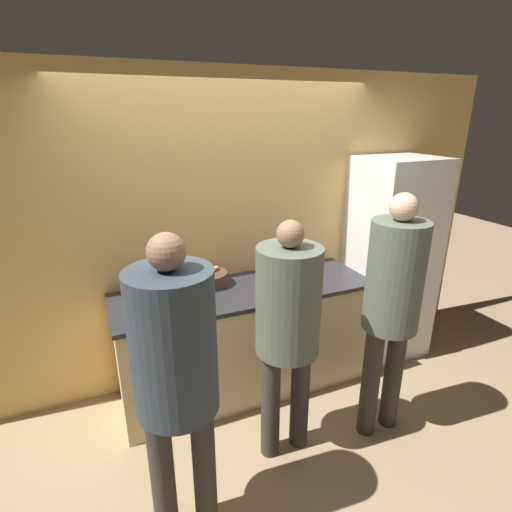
% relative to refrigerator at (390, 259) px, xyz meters
% --- Properties ---
extents(ground_plane, '(14.00, 14.00, 0.00)m').
position_rel_refrigerator_xyz_m(ground_plane, '(-1.49, -0.41, -0.95)').
color(ground_plane, '#9E8460').
extents(wall_back, '(5.20, 0.06, 2.60)m').
position_rel_refrigerator_xyz_m(wall_back, '(-1.49, 0.34, 0.35)').
color(wall_back, '#E0B266').
rests_on(wall_back, ground_plane).
extents(counter, '(2.09, 0.73, 0.92)m').
position_rel_refrigerator_xyz_m(counter, '(-1.49, -0.01, -0.48)').
color(counter, beige).
rests_on(counter, ground_plane).
extents(refrigerator, '(0.68, 0.66, 1.90)m').
position_rel_refrigerator_xyz_m(refrigerator, '(0.00, 0.00, 0.00)').
color(refrigerator, white).
rests_on(refrigerator, ground_plane).
extents(person_left, '(0.42, 0.42, 1.77)m').
position_rel_refrigerator_xyz_m(person_left, '(-2.28, -1.08, 0.15)').
color(person_left, '#38332D').
rests_on(person_left, ground_plane).
extents(person_center, '(0.41, 0.41, 1.67)m').
position_rel_refrigerator_xyz_m(person_center, '(-1.50, -0.78, 0.08)').
color(person_center, '#38332D').
rests_on(person_center, ground_plane).
extents(person_right, '(0.37, 0.37, 1.79)m').
position_rel_refrigerator_xyz_m(person_right, '(-0.76, -0.89, 0.14)').
color(person_right, '#38332D').
rests_on(person_right, ground_plane).
extents(fruit_bowl, '(0.31, 0.31, 0.15)m').
position_rel_refrigerator_xyz_m(fruit_bowl, '(-1.74, 0.15, 0.03)').
color(fruit_bowl, '#4C3323').
rests_on(fruit_bowl, counter).
extents(utensil_crock, '(0.10, 0.10, 0.28)m').
position_rel_refrigerator_xyz_m(utensil_crock, '(-1.98, 0.17, 0.06)').
color(utensil_crock, silver).
rests_on(utensil_crock, counter).
extents(bottle_dark, '(0.06, 0.06, 0.22)m').
position_rel_refrigerator_xyz_m(bottle_dark, '(-2.36, 0.20, 0.06)').
color(bottle_dark, '#333338').
rests_on(bottle_dark, counter).
extents(bottle_amber, '(0.07, 0.07, 0.20)m').
position_rel_refrigerator_xyz_m(bottle_amber, '(-1.01, 0.18, 0.06)').
color(bottle_amber, brown).
rests_on(bottle_amber, counter).
extents(cup_red, '(0.07, 0.07, 0.08)m').
position_rel_refrigerator_xyz_m(cup_red, '(-2.08, -0.06, 0.01)').
color(cup_red, '#A33D33').
rests_on(cup_red, counter).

